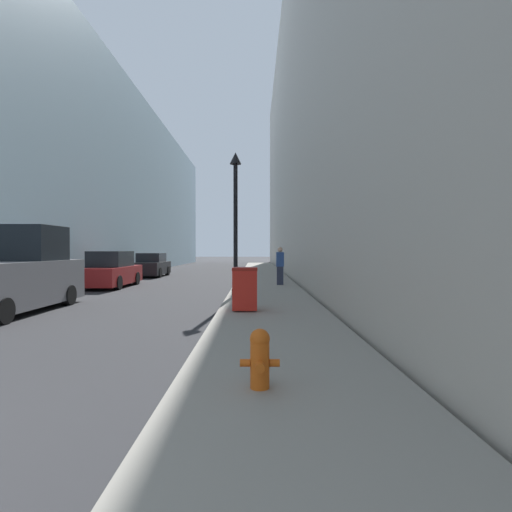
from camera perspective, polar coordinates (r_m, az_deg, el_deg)
name	(u,v)px	position (r m, az deg, el deg)	size (l,w,h in m)	color
sidewalk_right	(263,283)	(20.44, 1.02, -3.88)	(2.96, 60.00, 0.15)	gray
building_left_glass	(45,178)	(32.41, -27.95, 9.87)	(12.00, 60.00, 13.79)	#99B7C6
building_right_stone	(367,125)	(30.77, 15.63, 17.55)	(12.00, 60.00, 21.23)	beige
fire_hydrant	(258,357)	(4.82, 0.29, -14.24)	(0.47, 0.35, 0.70)	#D15614
trash_bin	(243,288)	(10.72, -1.85, -4.64)	(0.67, 0.68, 1.15)	red
lamppost	(234,210)	(14.19, -3.20, 6.55)	(0.41, 0.41, 5.06)	black
pickup_truck	(6,276)	(13.30, -32.10, -2.48)	(2.23, 5.37, 2.50)	slate
parked_sedan_near	(109,271)	(20.22, -20.27, -2.01)	(1.81, 4.47, 1.71)	maroon
parked_sedan_far	(150,266)	(27.44, -14.96, -1.35)	(1.81, 4.01, 1.56)	black
pedestrian_on_sidewalk	(278,266)	(18.56, 3.20, -1.42)	(0.35, 0.23, 1.75)	#2D3347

